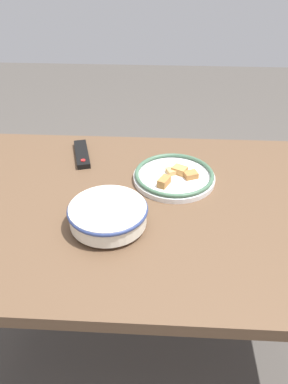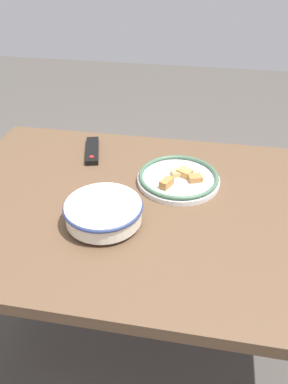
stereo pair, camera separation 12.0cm
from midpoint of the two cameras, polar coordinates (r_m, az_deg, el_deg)
The scene contains 5 objects.
ground_plane at distance 1.75m, azimuth 3.30°, elevation -21.51°, with size 8.00×8.00×0.00m, color #4C4742.
dining_table at distance 1.26m, azimuth 4.31°, elevation -4.73°, with size 1.41×0.91×0.74m.
noodle_bowl at distance 1.10m, azimuth -3.12°, elevation -3.10°, with size 0.24×0.24×0.07m.
food_plate at distance 1.31m, azimuth 7.91°, elevation 2.01°, with size 0.29×0.29×0.05m.
tv_remote at distance 1.48m, azimuth -5.61°, elevation 6.23°, with size 0.10×0.20×0.02m.
Camera 2 is at (0.14, -0.96, 1.46)m, focal length 35.00 mm.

